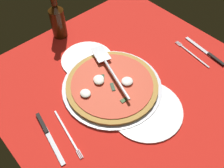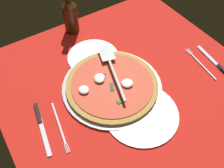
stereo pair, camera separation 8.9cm
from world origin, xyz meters
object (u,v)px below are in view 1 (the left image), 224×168
at_px(pizza_server, 109,68).
at_px(place_setting_near, 200,54).
at_px(pizza, 112,84).
at_px(place_setting_far, 57,134).
at_px(dinner_plate_left, 146,110).
at_px(dinner_plate_right, 87,60).
at_px(beer_bottle, 58,20).

relative_size(pizza_server, place_setting_near, 1.32).
bearing_deg(pizza, place_setting_far, 95.30).
xyz_separation_m(dinner_plate_left, pizza_server, (0.20, -0.01, 0.04)).
xyz_separation_m(dinner_plate_right, pizza, (-0.17, 0.02, 0.02)).
bearing_deg(place_setting_far, place_setting_near, 91.77).
relative_size(pizza, pizza_server, 1.18).
distance_m(place_setting_near, beer_bottle, 0.61).
height_order(dinner_plate_right, place_setting_near, place_setting_near).
height_order(dinner_plate_left, dinner_plate_right, same).
height_order(dinner_plate_left, place_setting_near, place_setting_near).
bearing_deg(pizza_server, dinner_plate_left, -166.63).
bearing_deg(beer_bottle, dinner_plate_right, 177.51).
height_order(dinner_plate_left, pizza, pizza).
bearing_deg(place_setting_far, beer_bottle, 153.80).
height_order(dinner_plate_right, pizza_server, pizza_server).
xyz_separation_m(dinner_plate_left, place_setting_far, (0.13, 0.28, -0.00)).
xyz_separation_m(pizza, beer_bottle, (0.37, -0.03, 0.07)).
relative_size(pizza_server, beer_bottle, 1.29).
xyz_separation_m(dinner_plate_left, pizza, (0.15, 0.02, 0.02)).
height_order(dinner_plate_left, pizza_server, pizza_server).
relative_size(place_setting_near, beer_bottle, 0.97).
xyz_separation_m(pizza_server, place_setting_near, (-0.16, -0.35, -0.04)).
height_order(dinner_plate_right, beer_bottle, beer_bottle).
xyz_separation_m(pizza, place_setting_near, (-0.11, -0.39, -0.02)).
bearing_deg(pizza_server, pizza, 163.27).
xyz_separation_m(dinner_plate_right, place_setting_near, (-0.28, -0.36, -0.00)).
xyz_separation_m(pizza, place_setting_far, (-0.02, 0.26, -0.02)).
height_order(pizza, place_setting_near, pizza).
bearing_deg(beer_bottle, place_setting_far, 143.97).
bearing_deg(pizza, dinner_plate_right, -6.85).
distance_m(pizza_server, place_setting_near, 0.39).
distance_m(dinner_plate_left, pizza, 0.15).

